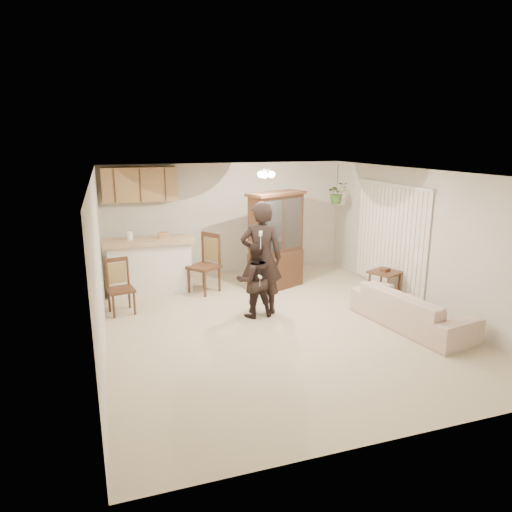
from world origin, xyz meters
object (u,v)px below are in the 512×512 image
object	(u,v)px
china_hutch	(276,242)
chair_bar	(121,298)
sofa	(412,305)
adult	(261,263)
child	(254,279)
chair_hutch_left	(204,276)
side_table	(384,285)
chair_hutch_right	(283,260)

from	to	relation	value
china_hutch	chair_bar	size ratio (longest dim) A/B	2.03
sofa	adult	bearing A→B (deg)	47.12
chair_bar	china_hutch	bearing A→B (deg)	-1.77
china_hutch	chair_bar	bearing A→B (deg)	166.10
child	chair_hutch_left	world-z (taller)	child
child	side_table	world-z (taller)	child
child	chair_hutch_left	xyz separation A→B (m)	(-0.56, 1.56, -0.34)
adult	chair_hutch_left	xyz separation A→B (m)	(-0.74, 1.40, -0.57)
chair_hutch_right	chair_bar	bearing A→B (deg)	3.09
side_table	chair_bar	xyz separation A→B (m)	(-4.84, 0.80, -0.01)
sofa	chair_hutch_right	distance (m)	3.84
chair_hutch_left	china_hutch	bearing A→B (deg)	47.20
chair_bar	child	bearing A→B (deg)	-32.66
sofa	china_hutch	world-z (taller)	china_hutch
sofa	chair_hutch_left	xyz separation A→B (m)	(-2.86, 2.80, -0.03)
child	china_hutch	distance (m)	1.67
adult	china_hutch	size ratio (longest dim) A/B	0.91
adult	china_hutch	world-z (taller)	china_hutch
sofa	chair_hutch_right	world-z (taller)	chair_hutch_right
child	china_hutch	xyz separation A→B (m)	(0.91, 1.37, 0.31)
chair_bar	adult	bearing A→B (deg)	-27.85
chair_hutch_left	chair_hutch_right	bearing A→B (deg)	79.14
chair_hutch_left	chair_hutch_right	distance (m)	2.28
adult	chair_hutch_right	xyz separation A→B (m)	(1.34, 2.36, -0.64)
sofa	chair_bar	distance (m)	4.97
chair_hutch_right	china_hutch	bearing A→B (deg)	41.15
child	china_hutch	size ratio (longest dim) A/B	0.68
side_table	chair_hutch_right	bearing A→B (deg)	114.92
china_hutch	chair_bar	xyz separation A→B (m)	(-3.10, -0.51, -0.71)
china_hutch	sofa	bearing A→B (deg)	-85.10
side_table	china_hutch	bearing A→B (deg)	143.14
chair_bar	chair_hutch_right	world-z (taller)	chair_bar
adult	side_table	distance (m)	2.55
adult	child	world-z (taller)	adult
adult	chair_bar	size ratio (longest dim) A/B	1.84
sofa	child	size ratio (longest dim) A/B	1.39
sofa	chair_hutch_left	bearing A→B (deg)	36.01
child	adult	bearing A→B (deg)	-138.07
child	chair_hutch_right	size ratio (longest dim) A/B	1.48
adult	child	xyz separation A→B (m)	(-0.18, -0.15, -0.22)
sofa	side_table	size ratio (longest dim) A/B	2.80
chair_hutch_left	side_table	bearing A→B (deg)	29.44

